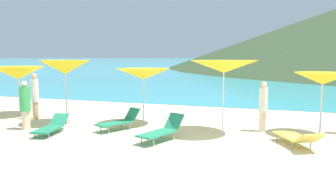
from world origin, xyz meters
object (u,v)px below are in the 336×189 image
Objects in this scene: lounge_chair_2 at (162,130)px; lounge_chair_5 at (51,126)px; beachgoer_3 at (263,105)px; beachgoer_2 at (25,104)px; umbrella_4 at (323,79)px; lounge_chair_0 at (297,137)px; beachgoer_4 at (35,95)px; umbrella_1 at (65,67)px; umbrella_0 at (18,73)px; umbrella_3 at (224,67)px; umbrella_2 at (143,74)px; lounge_chair_3 at (119,121)px.

lounge_chair_5 is at bearing -155.58° from lounge_chair_2.
beachgoer_2 is at bearing -21.47° from beachgoer_3.
umbrella_4 is 2.38m from lounge_chair_0.
umbrella_1 is at bearing -154.26° from beachgoer_4.
umbrella_1 reaches higher than umbrella_0.
lounge_chair_2 is (-1.58, -1.39, -1.85)m from umbrella_3.
umbrella_2 reaches higher than lounge_chair_5.
lounge_chair_2 is 1.05× the size of lounge_chair_5.
umbrella_1 is at bearing 95.96° from lounge_chair_5.
lounge_chair_2 is at bearing -5.41° from lounge_chair_5.
umbrella_2 is 1.23× the size of lounge_chair_5.
lounge_chair_0 is at bearing -3.64° from umbrella_1.
lounge_chair_5 is (3.35, -2.24, -1.58)m from umbrella_0.
lounge_chair_5 is 1.00× the size of beachgoer_3.
umbrella_2 is 1.25× the size of lounge_chair_3.
beachgoer_4 is at bearing -33.46° from lounge_chair_0.
lounge_chair_2 is (-4.54, -2.24, -1.48)m from umbrella_4.
beachgoer_4 is at bearing -176.13° from umbrella_4.
beachgoer_2 is at bearing -136.56° from lounge_chair_3.
umbrella_3 reaches higher than umbrella_0.
beachgoer_3 is at bearing 34.49° from umbrella_3.
umbrella_1 is 1.15× the size of umbrella_2.
umbrella_2 is (5.65, 0.04, 0.05)m from umbrella_0.
umbrella_2 is at bearing -177.35° from umbrella_4.
umbrella_0 is 5.50m from lounge_chair_3.
umbrella_2 is 1.93m from lounge_chair_3.
umbrella_2 is at bearing 17.77° from umbrella_1.
umbrella_1 is at bearing -175.27° from lounge_chair_2.
umbrella_4 is at bearing 6.96° from lounge_chair_5.
umbrella_3 reaches higher than umbrella_4.
lounge_chair_3 is at bearing 87.92° from beachgoer_2.
umbrella_3 is 1.36× the size of lounge_chair_2.
lounge_chair_0 is at bearing 22.17° from lounge_chair_3.
lounge_chair_2 is at bearing 0.50° from beachgoer_3.
umbrella_0 is at bearing 136.01° from lounge_chair_5.
umbrella_3 is (3.00, -0.57, 0.32)m from umbrella_2.
beachgoer_4 is at bearing -33.62° from beachgoer_3.
umbrella_3 is 1.94m from beachgoer_3.
beachgoer_4 is at bearing 178.92° from umbrella_3.
lounge_chair_3 reaches higher than lounge_chair_0.
lounge_chair_0 is 7.55m from lounge_chair_5.
lounge_chair_2 is (7.07, -1.93, -1.49)m from umbrella_0.
umbrella_3 reaches higher than umbrella_1.
lounge_chair_5 is (-2.30, -2.28, -1.62)m from umbrella_2.
umbrella_4 reaches higher than lounge_chair_5.
beachgoer_2 is at bearing -149.69° from umbrella_2.
lounge_chair_3 is 4.87m from beachgoer_3.
lounge_chair_2 is at bearing -153.71° from umbrella_4.
lounge_chair_2 is 1.05× the size of beachgoer_2.
umbrella_0 is at bearing -179.63° from umbrella_2.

